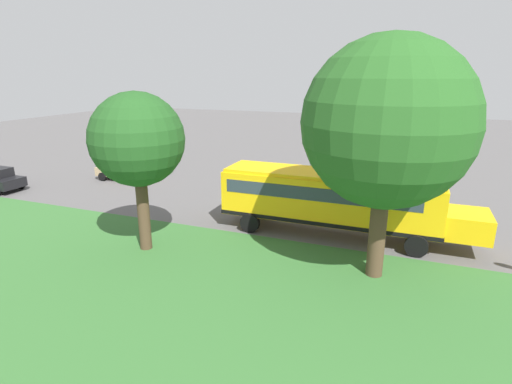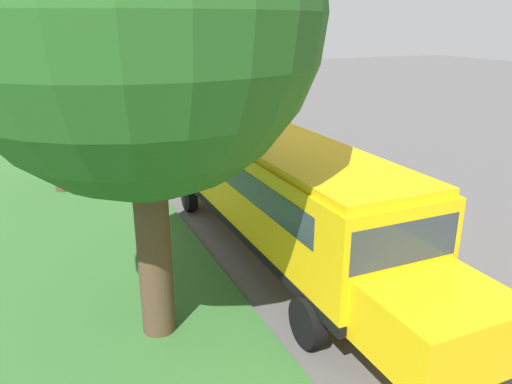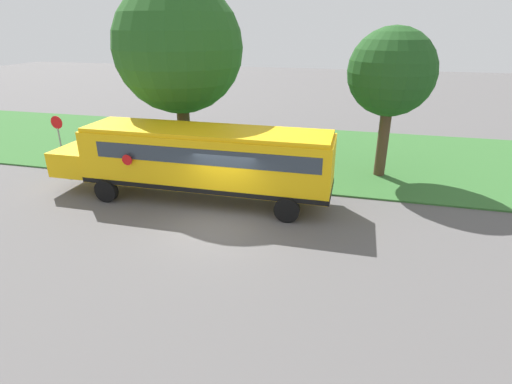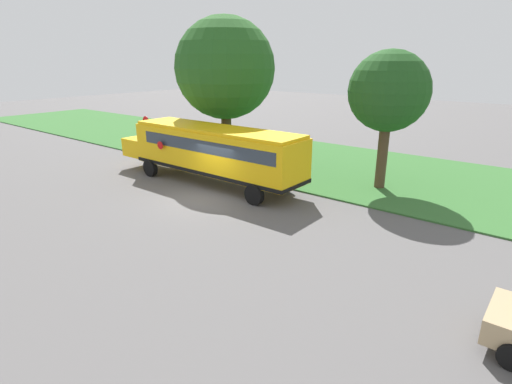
{
  "view_description": "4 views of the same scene",
  "coord_description": "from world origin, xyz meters",
  "views": [
    {
      "loc": [
        -21.07,
        -4.6,
        7.76
      ],
      "look_at": [
        -0.38,
        3.38,
        1.16
      ],
      "focal_mm": 28.0,
      "sensor_mm": 36.0,
      "label": 1
    },
    {
      "loc": [
        -7.71,
        -12.46,
        5.95
      ],
      "look_at": [
        -2.08,
        0.33,
        1.13
      ],
      "focal_mm": 35.0,
      "sensor_mm": 36.0,
      "label": 2
    },
    {
      "loc": [
        12.77,
        4.72,
        7.11
      ],
      "look_at": [
        -0.12,
        1.49,
        1.51
      ],
      "focal_mm": 28.0,
      "sensor_mm": 36.0,
      "label": 3
    },
    {
      "loc": [
        12.89,
        13.7,
        6.58
      ],
      "look_at": [
        -0.21,
        3.25,
        1.0
      ],
      "focal_mm": 28.0,
      "sensor_mm": 36.0,
      "label": 4
    }
  ],
  "objects": [
    {
      "name": "stop_sign",
      "position": [
        -4.6,
        -10.34,
        1.74
      ],
      "size": [
        0.08,
        0.68,
        2.74
      ],
      "color": "gray",
      "rests_on": "ground"
    },
    {
      "name": "ground_plane",
      "position": [
        0.0,
        0.0,
        0.0
      ],
      "size": [
        120.0,
        120.0,
        0.0
      ],
      "primitive_type": "plane",
      "color": "#565454"
    },
    {
      "name": "oak_tree_beside_bus",
      "position": [
        -6.03,
        -3.95,
        6.05
      ],
      "size": [
        6.2,
        6.2,
        9.17
      ],
      "color": "#4C3826",
      "rests_on": "ground"
    },
    {
      "name": "oak_tree_roadside_mid",
      "position": [
        -7.19,
        6.06,
        5.06
      ],
      "size": [
        4.03,
        4.03,
        7.1
      ],
      "color": "#4C3826",
      "rests_on": "ground"
    },
    {
      "name": "school_bus",
      "position": [
        -2.27,
        -1.47,
        1.92
      ],
      "size": [
        2.85,
        12.42,
        3.16
      ],
      "color": "yellow",
      "rests_on": "ground"
    },
    {
      "name": "grass_verge",
      "position": [
        -10.0,
        0.0,
        0.04
      ],
      "size": [
        12.0,
        80.0,
        0.08
      ],
      "primitive_type": "cube",
      "color": "#33662D",
      "rests_on": "ground"
    }
  ]
}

